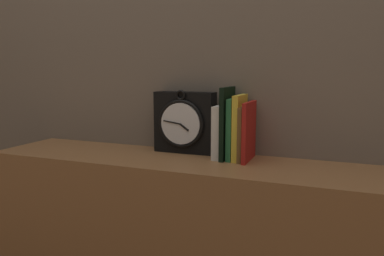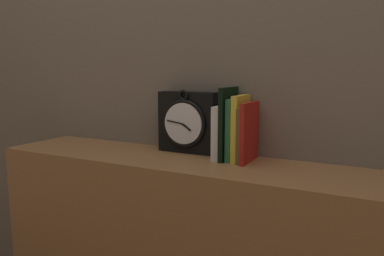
{
  "view_description": "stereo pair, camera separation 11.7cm",
  "coord_description": "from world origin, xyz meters",
  "px_view_note": "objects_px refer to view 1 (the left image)",
  "views": [
    {
      "loc": [
        0.43,
        -1.08,
        1.09
      ],
      "look_at": [
        0.0,
        0.0,
        0.92
      ],
      "focal_mm": 35.0,
      "sensor_mm": 36.0,
      "label": 1
    },
    {
      "loc": [
        0.53,
        -1.03,
        1.09
      ],
      "look_at": [
        0.0,
        0.0,
        0.92
      ],
      "focal_mm": 35.0,
      "sensor_mm": 36.0,
      "label": 2
    }
  ],
  "objects_px": {
    "book_slot5_red": "(249,131)",
    "book_slot1_black": "(227,123)",
    "book_slot2_green": "(234,128)",
    "book_slot4_brown": "(244,133)",
    "book_slot3_yellow": "(240,127)",
    "book_slot0_white": "(221,131)",
    "clock": "(184,122)"
  },
  "relations": [
    {
      "from": "book_slot2_green",
      "to": "book_slot5_red",
      "type": "distance_m",
      "value": 0.05
    },
    {
      "from": "book_slot2_green",
      "to": "book_slot4_brown",
      "type": "bearing_deg",
      "value": -6.15
    },
    {
      "from": "book_slot0_white",
      "to": "book_slot5_red",
      "type": "xyz_separation_m",
      "value": [
        0.09,
        -0.01,
        0.01
      ]
    },
    {
      "from": "clock",
      "to": "book_slot2_green",
      "type": "bearing_deg",
      "value": -8.08
    },
    {
      "from": "book_slot1_black",
      "to": "book_slot4_brown",
      "type": "distance_m",
      "value": 0.06
    },
    {
      "from": "clock",
      "to": "book_slot1_black",
      "type": "distance_m",
      "value": 0.17
    },
    {
      "from": "clock",
      "to": "book_slot5_red",
      "type": "height_order",
      "value": "clock"
    },
    {
      "from": "book_slot3_yellow",
      "to": "book_slot5_red",
      "type": "relative_size",
      "value": 1.11
    },
    {
      "from": "book_slot5_red",
      "to": "book_slot1_black",
      "type": "bearing_deg",
      "value": 176.64
    },
    {
      "from": "clock",
      "to": "book_slot5_red",
      "type": "bearing_deg",
      "value": -8.53
    },
    {
      "from": "book_slot4_brown",
      "to": "book_slot3_yellow",
      "type": "bearing_deg",
      "value": 170.4
    },
    {
      "from": "book_slot1_black",
      "to": "book_slot3_yellow",
      "type": "height_order",
      "value": "book_slot1_black"
    },
    {
      "from": "book_slot2_green",
      "to": "book_slot3_yellow",
      "type": "distance_m",
      "value": 0.02
    },
    {
      "from": "book_slot0_white",
      "to": "book_slot2_green",
      "type": "distance_m",
      "value": 0.04
    },
    {
      "from": "book_slot2_green",
      "to": "book_slot3_yellow",
      "type": "xyz_separation_m",
      "value": [
        0.02,
        -0.0,
        0.01
      ]
    },
    {
      "from": "book_slot1_black",
      "to": "book_slot5_red",
      "type": "height_order",
      "value": "book_slot1_black"
    },
    {
      "from": "clock",
      "to": "book_slot4_brown",
      "type": "xyz_separation_m",
      "value": [
        0.22,
        -0.03,
        -0.02
      ]
    },
    {
      "from": "book_slot5_red",
      "to": "book_slot2_green",
      "type": "bearing_deg",
      "value": 169.95
    },
    {
      "from": "clock",
      "to": "book_slot0_white",
      "type": "xyz_separation_m",
      "value": [
        0.14,
        -0.03,
        -0.02
      ]
    },
    {
      "from": "book_slot0_white",
      "to": "book_slot2_green",
      "type": "xyz_separation_m",
      "value": [
        0.04,
        -0.0,
        0.01
      ]
    },
    {
      "from": "clock",
      "to": "book_slot1_black",
      "type": "relative_size",
      "value": 0.95
    },
    {
      "from": "book_slot2_green",
      "to": "book_slot5_red",
      "type": "bearing_deg",
      "value": -10.05
    },
    {
      "from": "clock",
      "to": "book_slot0_white",
      "type": "height_order",
      "value": "clock"
    },
    {
      "from": "book_slot4_brown",
      "to": "clock",
      "type": "bearing_deg",
      "value": 172.24
    },
    {
      "from": "book_slot0_white",
      "to": "book_slot5_red",
      "type": "relative_size",
      "value": 0.92
    },
    {
      "from": "book_slot2_green",
      "to": "clock",
      "type": "bearing_deg",
      "value": 171.92
    },
    {
      "from": "book_slot3_yellow",
      "to": "clock",
      "type": "bearing_deg",
      "value": 172.38
    },
    {
      "from": "book_slot1_black",
      "to": "book_slot5_red",
      "type": "bearing_deg",
      "value": -3.36
    },
    {
      "from": "book_slot0_white",
      "to": "book_slot3_yellow",
      "type": "bearing_deg",
      "value": -1.57
    },
    {
      "from": "book_slot3_yellow",
      "to": "book_slot4_brown",
      "type": "xyz_separation_m",
      "value": [
        0.02,
        -0.0,
        -0.02
      ]
    },
    {
      "from": "clock",
      "to": "book_slot1_black",
      "type": "height_order",
      "value": "book_slot1_black"
    },
    {
      "from": "book_slot4_brown",
      "to": "book_slot5_red",
      "type": "xyz_separation_m",
      "value": [
        0.02,
        -0.01,
        0.01
      ]
    }
  ]
}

